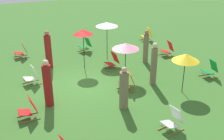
{
  "coord_description": "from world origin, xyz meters",
  "views": [
    {
      "loc": [
        10.67,
        -3.46,
        5.77
      ],
      "look_at": [
        0.0,
        1.2,
        0.5
      ],
      "focal_mm": 45.84,
      "sensor_mm": 36.0,
      "label": 1
    }
  ],
  "objects_px": {
    "umbrella_1": "(107,24)",
    "person_4": "(124,89)",
    "deckchair_11": "(32,76)",
    "deckchair_8": "(147,35)",
    "person_1": "(154,65)",
    "person_2": "(146,47)",
    "person_3": "(48,50)",
    "umbrella_0": "(83,32)",
    "deckchair_1": "(86,45)",
    "deckchair_0": "(210,70)",
    "deckchair_3": "(29,109)",
    "deckchair_4": "(113,61)",
    "deckchair_6": "(128,82)",
    "deckchair_7": "(21,51)",
    "umbrella_3": "(126,46)",
    "deckchair_5": "(173,120)",
    "umbrella_2": "(186,57)",
    "deckchair_9": "(168,49)",
    "person_0": "(48,84)"
  },
  "relations": [
    {
      "from": "deckchair_6",
      "to": "person_3",
      "type": "bearing_deg",
      "value": -132.63
    },
    {
      "from": "deckchair_6",
      "to": "umbrella_3",
      "type": "relative_size",
      "value": 0.5
    },
    {
      "from": "umbrella_0",
      "to": "umbrella_3",
      "type": "distance_m",
      "value": 2.27
    },
    {
      "from": "deckchair_0",
      "to": "umbrella_1",
      "type": "xyz_separation_m",
      "value": [
        -3.98,
        -3.5,
        1.52
      ]
    },
    {
      "from": "umbrella_1",
      "to": "person_4",
      "type": "bearing_deg",
      "value": -15.55
    },
    {
      "from": "umbrella_2",
      "to": "person_4",
      "type": "bearing_deg",
      "value": -86.6
    },
    {
      "from": "umbrella_1",
      "to": "deckchair_11",
      "type": "bearing_deg",
      "value": -71.33
    },
    {
      "from": "deckchair_5",
      "to": "deckchair_11",
      "type": "relative_size",
      "value": 1.0
    },
    {
      "from": "deckchair_1",
      "to": "person_3",
      "type": "bearing_deg",
      "value": -73.26
    },
    {
      "from": "umbrella_0",
      "to": "person_2",
      "type": "relative_size",
      "value": 1.16
    },
    {
      "from": "deckchair_1",
      "to": "umbrella_1",
      "type": "relative_size",
      "value": 0.42
    },
    {
      "from": "person_2",
      "to": "person_3",
      "type": "relative_size",
      "value": 0.92
    },
    {
      "from": "deckchair_5",
      "to": "umbrella_0",
      "type": "xyz_separation_m",
      "value": [
        -5.96,
        -1.08,
        1.51
      ]
    },
    {
      "from": "deckchair_7",
      "to": "umbrella_1",
      "type": "xyz_separation_m",
      "value": [
        2.04,
        4.15,
        1.52
      ]
    },
    {
      "from": "deckchair_8",
      "to": "umbrella_2",
      "type": "xyz_separation_m",
      "value": [
        6.45,
        -2.04,
        1.18
      ]
    },
    {
      "from": "deckchair_1",
      "to": "person_4",
      "type": "height_order",
      "value": "person_4"
    },
    {
      "from": "deckchair_0",
      "to": "deckchair_5",
      "type": "relative_size",
      "value": 1.0
    },
    {
      "from": "deckchair_4",
      "to": "deckchair_6",
      "type": "xyz_separation_m",
      "value": [
        2.36,
        -0.32,
        0.0
      ]
    },
    {
      "from": "person_0",
      "to": "deckchair_3",
      "type": "bearing_deg",
      "value": -10.04
    },
    {
      "from": "deckchair_1",
      "to": "deckchair_11",
      "type": "xyz_separation_m",
      "value": [
        2.92,
        -3.45,
        0.0
      ]
    },
    {
      "from": "umbrella_3",
      "to": "person_4",
      "type": "relative_size",
      "value": 1.01
    },
    {
      "from": "deckchair_5",
      "to": "deckchair_3",
      "type": "bearing_deg",
      "value": -131.85
    },
    {
      "from": "deckchair_9",
      "to": "deckchair_11",
      "type": "xyz_separation_m",
      "value": [
        0.49,
        -7.35,
        0.0
      ]
    },
    {
      "from": "deckchair_3",
      "to": "deckchair_6",
      "type": "distance_m",
      "value": 4.16
    },
    {
      "from": "deckchair_3",
      "to": "person_1",
      "type": "bearing_deg",
      "value": 94.21
    },
    {
      "from": "deckchair_5",
      "to": "person_4",
      "type": "relative_size",
      "value": 0.49
    },
    {
      "from": "deckchair_6",
      "to": "umbrella_2",
      "type": "xyz_separation_m",
      "value": [
        1.03,
        2.02,
        1.18
      ]
    },
    {
      "from": "deckchair_0",
      "to": "deckchair_3",
      "type": "distance_m",
      "value": 8.2
    },
    {
      "from": "deckchair_5",
      "to": "deckchair_9",
      "type": "bearing_deg",
      "value": 137.35
    },
    {
      "from": "person_1",
      "to": "person_2",
      "type": "relative_size",
      "value": 1.1
    },
    {
      "from": "deckchair_8",
      "to": "person_4",
      "type": "xyz_separation_m",
      "value": [
        6.62,
        -4.84,
        0.42
      ]
    },
    {
      "from": "deckchair_0",
      "to": "deckchair_7",
      "type": "relative_size",
      "value": 1.0
    },
    {
      "from": "deckchair_7",
      "to": "umbrella_3",
      "type": "relative_size",
      "value": 0.49
    },
    {
      "from": "umbrella_0",
      "to": "umbrella_3",
      "type": "bearing_deg",
      "value": 37.25
    },
    {
      "from": "deckchair_0",
      "to": "umbrella_2",
      "type": "relative_size",
      "value": 0.49
    },
    {
      "from": "deckchair_7",
      "to": "deckchair_11",
      "type": "bearing_deg",
      "value": -2.5
    },
    {
      "from": "umbrella_0",
      "to": "umbrella_1",
      "type": "bearing_deg",
      "value": 115.79
    },
    {
      "from": "deckchair_4",
      "to": "deckchair_6",
      "type": "height_order",
      "value": "same"
    },
    {
      "from": "deckchair_6",
      "to": "umbrella_3",
      "type": "xyz_separation_m",
      "value": [
        -1.1,
        0.4,
        1.19
      ]
    },
    {
      "from": "deckchair_5",
      "to": "deckchair_9",
      "type": "xyz_separation_m",
      "value": [
        -5.79,
        3.66,
        0.0
      ]
    },
    {
      "from": "deckchair_9",
      "to": "deckchair_7",
      "type": "bearing_deg",
      "value": -104.79
    },
    {
      "from": "deckchair_0",
      "to": "deckchair_1",
      "type": "height_order",
      "value": "same"
    },
    {
      "from": "deckchair_0",
      "to": "deckchair_4",
      "type": "height_order",
      "value": "same"
    },
    {
      "from": "umbrella_1",
      "to": "deckchair_9",
      "type": "bearing_deg",
      "value": 74.18
    },
    {
      "from": "deckchair_8",
      "to": "person_1",
      "type": "xyz_separation_m",
      "value": [
        5.35,
        -2.8,
        0.56
      ]
    },
    {
      "from": "deckchair_5",
      "to": "deckchair_7",
      "type": "relative_size",
      "value": 1.0
    },
    {
      "from": "deckchair_5",
      "to": "person_3",
      "type": "bearing_deg",
      "value": -169.33
    },
    {
      "from": "umbrella_0",
      "to": "person_1",
      "type": "bearing_deg",
      "value": 38.3
    },
    {
      "from": "deckchair_5",
      "to": "person_3",
      "type": "xyz_separation_m",
      "value": [
        -6.83,
        -2.62,
        0.52
      ]
    },
    {
      "from": "deckchair_1",
      "to": "umbrella_2",
      "type": "height_order",
      "value": "umbrella_2"
    }
  ]
}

